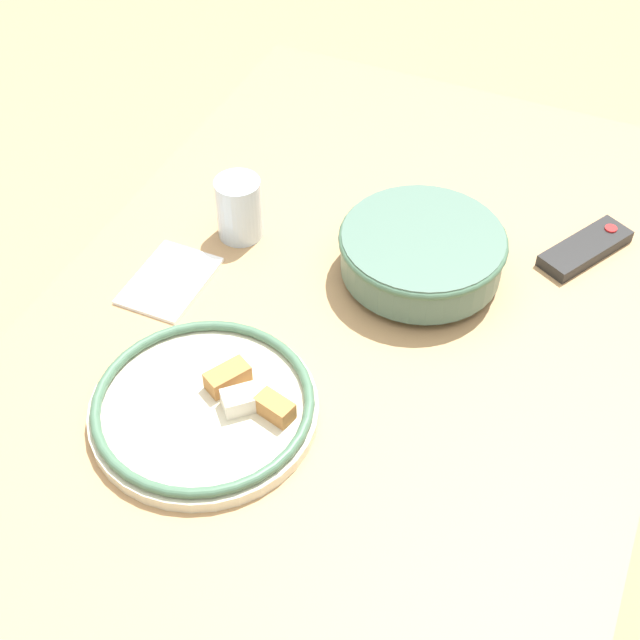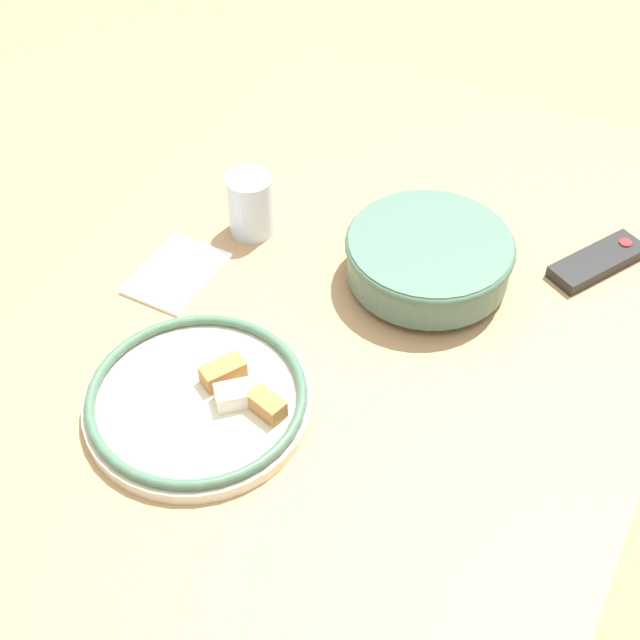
# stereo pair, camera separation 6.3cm
# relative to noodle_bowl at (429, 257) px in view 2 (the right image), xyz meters

# --- Properties ---
(ground_plane) EXTENTS (8.00, 8.00, 0.00)m
(ground_plane) POSITION_rel_noodle_bowl_xyz_m (0.14, -0.06, -0.83)
(ground_plane) COLOR #9E8460
(dining_table) EXTENTS (1.36, 0.89, 0.78)m
(dining_table) POSITION_rel_noodle_bowl_xyz_m (0.14, -0.06, -0.14)
(dining_table) COLOR tan
(dining_table) RESTS_ON ground_plane
(noodle_bowl) EXTENTS (0.25, 0.25, 0.08)m
(noodle_bowl) POSITION_rel_noodle_bowl_xyz_m (0.00, 0.00, 0.00)
(noodle_bowl) COLOR #4C6B5B
(noodle_bowl) RESTS_ON dining_table
(food_plate) EXTENTS (0.30, 0.30, 0.05)m
(food_plate) POSITION_rel_noodle_bowl_xyz_m (0.37, -0.17, -0.03)
(food_plate) COLOR beige
(food_plate) RESTS_ON dining_table
(tv_remote) EXTENTS (0.17, 0.13, 0.02)m
(tv_remote) POSITION_rel_noodle_bowl_xyz_m (-0.15, 0.22, -0.04)
(tv_remote) COLOR black
(tv_remote) RESTS_ON dining_table
(drinking_glass) EXTENTS (0.07, 0.07, 0.10)m
(drinking_glass) POSITION_rel_noodle_bowl_xyz_m (0.02, -0.29, 0.00)
(drinking_glass) COLOR silver
(drinking_glass) RESTS_ON dining_table
(folded_napkin) EXTENTS (0.15, 0.11, 0.01)m
(folded_napkin) POSITION_rel_noodle_bowl_xyz_m (0.17, -0.34, -0.04)
(folded_napkin) COLOR white
(folded_napkin) RESTS_ON dining_table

